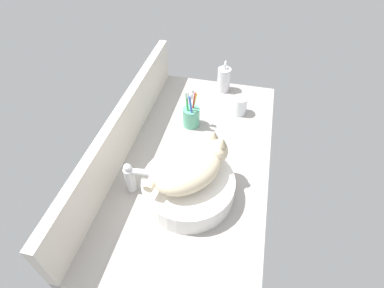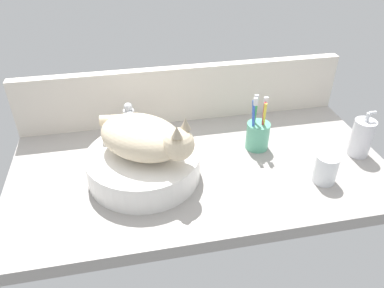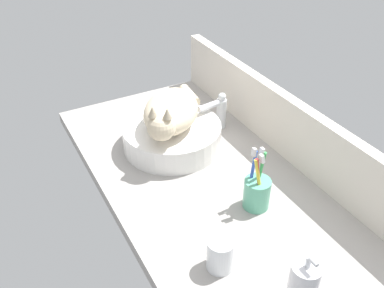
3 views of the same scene
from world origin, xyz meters
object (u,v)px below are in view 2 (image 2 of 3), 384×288
Objects in this scene: sink_basin at (144,165)px; water_glass at (325,170)px; cat at (145,137)px; soap_dispenser at (361,138)px; toothbrush_cup at (258,134)px; faucet at (130,122)px.

sink_basin is 3.79× the size of water_glass.
cat reaches higher than soap_dispenser.
water_glass is (-17.04, -10.20, -2.46)cm from soap_dispenser.
soap_dispenser reaches higher than sink_basin.
toothbrush_cup is (37.42, 7.60, 1.03)cm from sink_basin.
sink_basin is 1.09× the size of cat.
toothbrush_cup is (-30.42, 9.86, -1.05)cm from soap_dispenser.
soap_dispenser is at bearing 30.89° from water_glass.
cat reaches higher than faucet.
cat is 21.88cm from faucet.
toothbrush_cup is 24.15cm from water_glass.
toothbrush_cup is at bearing 11.48° from sink_basin.
cat reaches higher than water_glass.
water_glass is (13.38, -20.05, -1.41)cm from toothbrush_cup.
sink_basin is at bearing 166.22° from water_glass.
cat is 3.49× the size of water_glass.
faucet is 62.29cm from water_glass.
sink_basin is 20.14cm from faucet.
water_glass reaches higher than sink_basin.
water_glass is at bearing -13.18° from cat.
sink_basin is 2.12× the size of soap_dispenser.
water_glass is at bearing -56.30° from toothbrush_cup.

